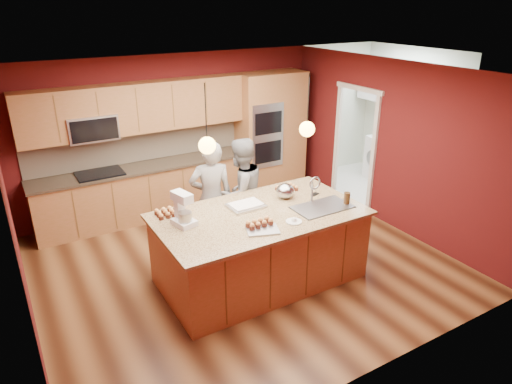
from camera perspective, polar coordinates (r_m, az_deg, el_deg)
floor at (r=6.69m, az=-1.71°, el=-8.85°), size 5.50×5.50×0.00m
ceiling at (r=5.75m, az=-2.03°, el=14.69°), size 5.50×5.50×0.00m
wall_back at (r=8.27m, az=-10.30°, el=7.32°), size 5.50×0.00×5.50m
wall_front at (r=4.28m, az=14.66°, el=-8.38°), size 5.50×0.00×5.50m
wall_left at (r=5.45m, az=-28.15°, el=-3.46°), size 0.00×5.00×5.00m
wall_right at (r=7.72m, az=16.43°, el=5.63°), size 0.00×5.00×5.00m
cabinet_run at (r=7.94m, az=-14.04°, el=3.59°), size 3.74×0.64×2.30m
oven_column at (r=8.84m, az=1.82°, el=7.35°), size 1.30×0.62×2.30m
doorway_trim at (r=8.33m, az=12.17°, el=5.14°), size 0.08×1.11×2.20m
laundry_room at (r=9.53m, az=18.42°, el=12.29°), size 2.60×2.70×2.70m
pendant_left at (r=5.20m, az=-6.13°, el=5.85°), size 0.20×0.20×0.80m
pendant_right at (r=5.89m, az=6.40°, el=7.86°), size 0.20×0.20×0.80m
island at (r=6.10m, az=0.61°, el=-6.71°), size 2.68×1.50×1.37m
person_left at (r=6.64m, az=-5.59°, el=-0.77°), size 0.72×0.58×1.73m
person_right at (r=6.85m, az=-1.91°, el=-0.12°), size 0.95×0.81×1.69m
stand_mixer at (r=5.58m, az=-9.13°, el=-2.35°), size 0.28×0.34×0.42m
sheet_cake at (r=6.04m, az=-1.26°, el=-1.67°), size 0.47×0.35×0.05m
cooling_rack at (r=5.43m, az=0.83°, el=-4.77°), size 0.45×0.38×0.02m
mixing_bowl at (r=6.30m, az=3.67°, el=0.12°), size 0.25×0.25×0.22m
plate at (r=5.66m, az=4.75°, el=-3.70°), size 0.20×0.20×0.01m
tumbler at (r=6.22m, az=11.29°, el=-0.78°), size 0.08×0.08×0.16m
phone at (r=6.48m, az=7.36°, el=-0.26°), size 0.14×0.11×0.01m
cupcakes_left at (r=5.92m, az=-10.87°, el=-2.48°), size 0.33×0.25×0.07m
cupcakes_rack at (r=5.50m, az=0.44°, el=-3.88°), size 0.34×0.17×0.08m
cupcakes_right at (r=6.58m, az=3.86°, el=0.50°), size 0.30×0.23×0.07m
washer at (r=9.57m, az=17.89°, el=3.70°), size 0.70×0.72×1.10m
dryer at (r=9.94m, az=15.57°, el=4.08°), size 0.64×0.65×0.91m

